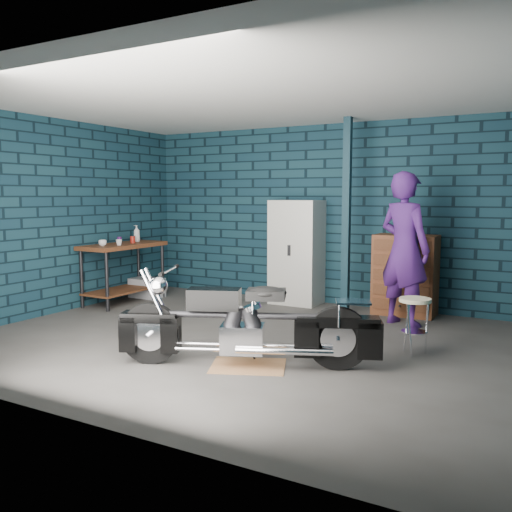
{
  "coord_description": "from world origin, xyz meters",
  "views": [
    {
      "loc": [
        3.08,
        -5.2,
        1.65
      ],
      "look_at": [
        0.04,
        0.3,
        0.94
      ],
      "focal_mm": 38.0,
      "sensor_mm": 36.0,
      "label": 1
    }
  ],
  "objects_px": {
    "storage_bin": "(147,288)",
    "shop_stool": "(414,326)",
    "tool_chest": "(405,275)",
    "motorcycle": "(248,318)",
    "person": "(404,249)",
    "workbench": "(124,273)",
    "locker": "(296,252)"
  },
  "relations": [
    {
      "from": "storage_bin",
      "to": "shop_stool",
      "type": "xyz_separation_m",
      "value": [
        4.52,
        -1.12,
        0.14
      ]
    },
    {
      "from": "tool_chest",
      "to": "shop_stool",
      "type": "xyz_separation_m",
      "value": [
        0.55,
        -1.83,
        -0.26
      ]
    },
    {
      "from": "tool_chest",
      "to": "shop_stool",
      "type": "height_order",
      "value": "tool_chest"
    },
    {
      "from": "storage_bin",
      "to": "motorcycle",
      "type": "bearing_deg",
      "value": -35.65
    },
    {
      "from": "person",
      "to": "shop_stool",
      "type": "distance_m",
      "value": 1.47
    },
    {
      "from": "person",
      "to": "shop_stool",
      "type": "height_order",
      "value": "person"
    },
    {
      "from": "motorcycle",
      "to": "tool_chest",
      "type": "height_order",
      "value": "tool_chest"
    },
    {
      "from": "workbench",
      "to": "tool_chest",
      "type": "xyz_separation_m",
      "value": [
        3.99,
        1.21,
        0.1
      ]
    },
    {
      "from": "motorcycle",
      "to": "tool_chest",
      "type": "relative_size",
      "value": 1.94
    },
    {
      "from": "storage_bin",
      "to": "locker",
      "type": "relative_size",
      "value": 0.32
    },
    {
      "from": "storage_bin",
      "to": "tool_chest",
      "type": "height_order",
      "value": "tool_chest"
    },
    {
      "from": "locker",
      "to": "tool_chest",
      "type": "xyz_separation_m",
      "value": [
        1.64,
        0.0,
        -0.23
      ]
    },
    {
      "from": "motorcycle",
      "to": "person",
      "type": "distance_m",
      "value": 2.62
    },
    {
      "from": "storage_bin",
      "to": "tool_chest",
      "type": "relative_size",
      "value": 0.45
    },
    {
      "from": "motorcycle",
      "to": "storage_bin",
      "type": "relative_size",
      "value": 4.31
    },
    {
      "from": "locker",
      "to": "shop_stool",
      "type": "bearing_deg",
      "value": -39.91
    },
    {
      "from": "workbench",
      "to": "person",
      "type": "distance_m",
      "value": 4.19
    },
    {
      "from": "workbench",
      "to": "tool_chest",
      "type": "bearing_deg",
      "value": 16.91
    },
    {
      "from": "person",
      "to": "locker",
      "type": "xyz_separation_m",
      "value": [
        -1.77,
        0.59,
        -0.18
      ]
    },
    {
      "from": "motorcycle",
      "to": "storage_bin",
      "type": "xyz_separation_m",
      "value": [
        -3.21,
        2.3,
        -0.32
      ]
    },
    {
      "from": "locker",
      "to": "tool_chest",
      "type": "height_order",
      "value": "locker"
    },
    {
      "from": "storage_bin",
      "to": "locker",
      "type": "distance_m",
      "value": 2.51
    },
    {
      "from": "workbench",
      "to": "locker",
      "type": "height_order",
      "value": "locker"
    },
    {
      "from": "tool_chest",
      "to": "shop_stool",
      "type": "relative_size",
      "value": 1.87
    },
    {
      "from": "person",
      "to": "shop_stool",
      "type": "xyz_separation_m",
      "value": [
        0.43,
        -1.24,
        -0.67
      ]
    },
    {
      "from": "storage_bin",
      "to": "shop_stool",
      "type": "height_order",
      "value": "shop_stool"
    },
    {
      "from": "locker",
      "to": "storage_bin",
      "type": "bearing_deg",
      "value": -162.98
    },
    {
      "from": "workbench",
      "to": "shop_stool",
      "type": "bearing_deg",
      "value": -7.78
    },
    {
      "from": "workbench",
      "to": "shop_stool",
      "type": "relative_size",
      "value": 2.37
    },
    {
      "from": "locker",
      "to": "person",
      "type": "bearing_deg",
      "value": -18.61
    },
    {
      "from": "locker",
      "to": "shop_stool",
      "type": "relative_size",
      "value": 2.66
    },
    {
      "from": "workbench",
      "to": "locker",
      "type": "xyz_separation_m",
      "value": [
        2.35,
        1.21,
        0.33
      ]
    }
  ]
}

